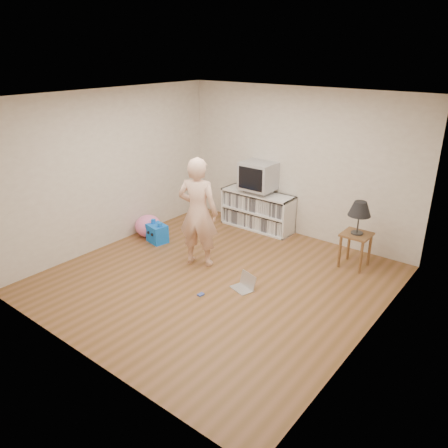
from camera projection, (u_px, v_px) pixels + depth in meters
ground at (216, 279)px, 6.46m from camera, size 4.50×4.50×0.00m
walls at (216, 195)px, 5.97m from camera, size 4.52×4.52×2.60m
ceiling at (215, 97)px, 5.48m from camera, size 4.50×4.50×0.01m
media_unit at (258, 210)px, 8.18m from camera, size 1.40×0.45×0.70m
dvd_deck at (258, 191)px, 8.02m from camera, size 0.45×0.35×0.07m
crt_tv at (259, 176)px, 7.91m from camera, size 0.60×0.53×0.50m
side_table at (356, 242)px, 6.69m from camera, size 0.42×0.42×0.55m
table_lamp at (360, 209)px, 6.49m from camera, size 0.34×0.34×0.52m
person at (198, 213)px, 6.61m from camera, size 0.73×0.60×1.72m
laptop at (245, 285)px, 6.18m from camera, size 0.37×0.33×0.21m
playing_cards at (201, 294)px, 6.03m from camera, size 0.07×0.10×0.02m
plush_blue at (157, 233)px, 7.63m from camera, size 0.39×0.34×0.39m
plush_pink at (148, 226)px, 7.85m from camera, size 0.56×0.56×0.40m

